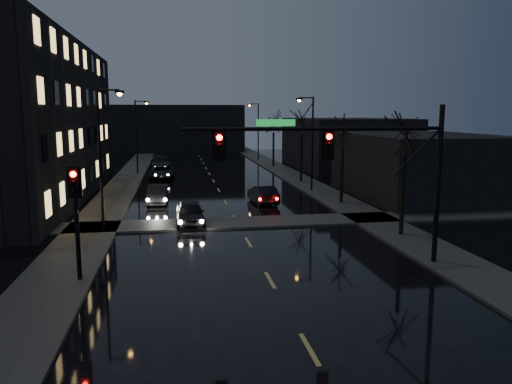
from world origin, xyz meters
name	(u,v)px	position (x,y,z in m)	size (l,w,h in m)	color
sidewalk_left	(122,187)	(-8.50, 35.00, 0.06)	(3.00, 140.00, 0.12)	#2D2D2B
sidewalk_right	(305,183)	(8.50, 35.00, 0.06)	(3.00, 140.00, 0.12)	#2D2D2B
sidewalk_cross	(238,223)	(0.00, 18.50, 0.06)	(40.00, 3.00, 0.12)	#2D2D2B
apartment_block	(4,122)	(-16.50, 30.00, 6.00)	(12.00, 30.00, 12.00)	black
commercial_right_near	(419,166)	(15.50, 26.00, 2.50)	(10.00, 14.00, 5.00)	black
commercial_right_far	(345,143)	(17.00, 48.00, 3.00)	(12.00, 18.00, 6.00)	black
far_block	(179,128)	(-3.00, 78.00, 4.00)	(22.00, 10.00, 8.00)	black
signal_mast	(356,156)	(3.85, 9.00, 4.87)	(11.11, 0.41, 7.00)	black
signal_pole_left	(76,208)	(-7.50, 8.99, 3.01)	(0.35, 0.41, 4.53)	black
tree_near	(406,121)	(8.40, 14.00, 6.22)	(3.52, 3.52, 8.08)	black
tree_mid_a	(343,124)	(8.40, 24.00, 5.83)	(3.30, 3.30, 7.58)	black
tree_mid_b	(302,113)	(8.40, 36.00, 6.61)	(3.74, 3.74, 8.59)	black
tree_far	(274,118)	(8.40, 50.00, 6.06)	(3.43, 3.43, 7.88)	black
streetlight_l_near	(104,147)	(-7.58, 18.00, 4.77)	(1.53, 0.28, 8.00)	black
streetlight_l_far	(138,130)	(-7.58, 45.00, 4.77)	(1.53, 0.28, 8.00)	black
streetlight_r_mid	(310,136)	(7.58, 30.00, 4.77)	(1.53, 0.28, 8.00)	black
streetlight_r_far	(257,127)	(7.58, 58.00, 4.77)	(1.53, 0.28, 8.00)	black
oncoming_car_a	(190,213)	(-2.87, 18.68, 0.71)	(1.69, 4.19, 1.43)	black
oncoming_car_b	(157,195)	(-5.03, 26.25, 0.67)	(1.42, 4.06, 1.34)	black
oncoming_car_c	(162,172)	(-5.02, 40.36, 0.71)	(2.34, 5.08, 1.41)	black
oncoming_car_d	(161,163)	(-5.41, 49.14, 0.81)	(2.26, 5.57, 1.62)	black
lead_car	(263,194)	(2.70, 25.03, 0.67)	(1.43, 4.09, 1.35)	black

